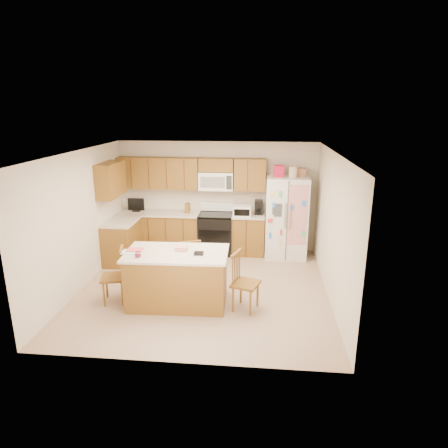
# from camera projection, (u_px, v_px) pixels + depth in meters

# --- Properties ---
(ground) EXTENTS (4.50, 4.50, 0.00)m
(ground) POSITION_uv_depth(u_px,v_px,m) (204.00, 288.00, 7.41)
(ground) COLOR #9F7F69
(ground) RESTS_ON ground
(room_shell) EXTENTS (4.60, 4.60, 2.52)m
(room_shell) POSITION_uv_depth(u_px,v_px,m) (203.00, 213.00, 7.00)
(room_shell) COLOR beige
(room_shell) RESTS_ON ground
(cabinetry) EXTENTS (3.36, 1.56, 2.15)m
(cabinetry) POSITION_uv_depth(u_px,v_px,m) (172.00, 214.00, 8.95)
(cabinetry) COLOR olive
(cabinetry) RESTS_ON ground
(stove) EXTENTS (0.76, 0.65, 1.13)m
(stove) POSITION_uv_depth(u_px,v_px,m) (216.00, 233.00, 9.12)
(stove) COLOR black
(stove) RESTS_ON ground
(refrigerator) EXTENTS (0.90, 0.79, 2.04)m
(refrigerator) POSITION_uv_depth(u_px,v_px,m) (286.00, 216.00, 8.78)
(refrigerator) COLOR white
(refrigerator) RESTS_ON ground
(island) EXTENTS (1.76, 1.04, 1.02)m
(island) POSITION_uv_depth(u_px,v_px,m) (177.00, 278.00, 6.73)
(island) COLOR olive
(island) RESTS_ON ground
(windsor_chair_left) EXTENTS (0.49, 0.50, 0.97)m
(windsor_chair_left) POSITION_uv_depth(u_px,v_px,m) (115.00, 277.00, 6.80)
(windsor_chair_left) COLOR olive
(windsor_chair_left) RESTS_ON ground
(windsor_chair_back) EXTENTS (0.51, 0.50, 0.93)m
(windsor_chair_back) POSITION_uv_depth(u_px,v_px,m) (190.00, 264.00, 7.40)
(windsor_chair_back) COLOR olive
(windsor_chair_back) RESTS_ON ground
(windsor_chair_right) EXTENTS (0.52, 0.53, 0.98)m
(windsor_chair_right) POSITION_uv_depth(u_px,v_px,m) (244.00, 283.00, 6.54)
(windsor_chair_right) COLOR olive
(windsor_chair_right) RESTS_ON ground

